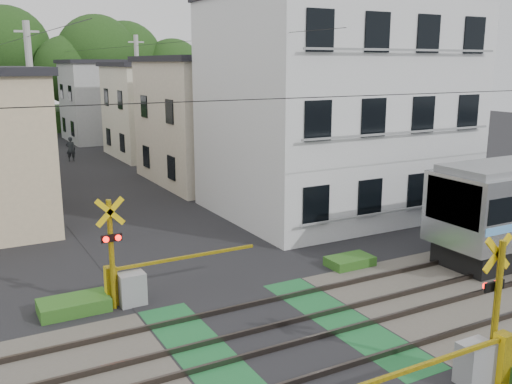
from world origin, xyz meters
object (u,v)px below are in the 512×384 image
crossing_signal_near (481,352)px  pedestrian (71,149)px  crossing_signal_far (128,280)px  apartment_block (335,105)px

crossing_signal_near → pedestrian: 31.96m
crossing_signal_far → apartment_block: 13.14m
crossing_signal_far → apartment_block: size_ratio=0.46×
apartment_block → pedestrian: (-7.77, 18.76, -3.83)m
apartment_block → pedestrian: apartment_block is taller
apartment_block → pedestrian: size_ratio=6.17×
apartment_block → pedestrian: 20.66m
crossing_signal_near → crossing_signal_far: bearing=125.3°
crossing_signal_far → apartment_block: (11.09, 5.84, 3.94)m
crossing_signal_far → pedestrian: size_ratio=2.87×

